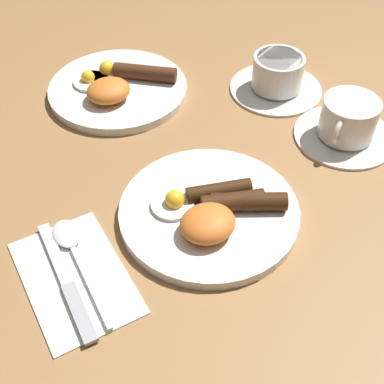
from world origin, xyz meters
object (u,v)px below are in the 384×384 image
Objects in this scene: spoon at (71,243)px; breakfast_plate_far at (117,87)px; knife at (68,286)px; teacup_far at (277,76)px; teacup_near at (347,123)px; breakfast_plate_near at (211,211)px.

breakfast_plate_far is at bearing -31.85° from spoon.
breakfast_plate_far reaches higher than knife.
teacup_near is at bearing -84.30° from teacup_far.
spoon is at bearing 179.38° from teacup_near.
breakfast_plate_far is (0.01, 0.33, -0.00)m from breakfast_plate_near.
teacup_near is 0.87× the size of spoon.
teacup_near reaches higher than knife.
teacup_near is at bearing -47.70° from breakfast_plate_far.
breakfast_plate_near is 1.27× the size of knife.
teacup_far is 0.88× the size of spoon.
spoon is at bearing -21.20° from knife.
teacup_far is at bearing -62.47° from knife.
teacup_near reaches higher than breakfast_plate_far.
teacup_near is 0.99× the size of teacup_far.
breakfast_plate_near is 0.19m from spoon.
breakfast_plate_near is at bearing -101.74° from spoon.
teacup_near is at bearing 8.62° from breakfast_plate_near.
breakfast_plate_near reaches higher than knife.
spoon is at bearing -124.26° from breakfast_plate_far.
teacup_near is (0.28, 0.04, 0.02)m from breakfast_plate_near.
breakfast_plate_far is 0.28m from teacup_far.
teacup_near reaches higher than teacup_far.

